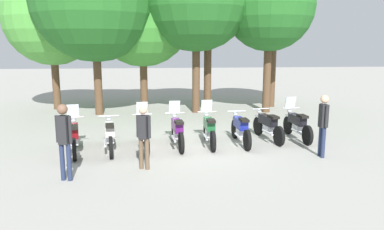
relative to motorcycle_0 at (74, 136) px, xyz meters
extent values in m
plane|color=#9E9B93|center=(3.60, 0.42, -0.52)|extent=(80.00, 80.00, 0.00)
cylinder|color=black|center=(-0.14, 0.72, -0.20)|extent=(0.23, 0.65, 0.64)
cylinder|color=black|center=(0.17, -0.80, -0.20)|extent=(0.23, 0.65, 0.64)
cube|color=silver|center=(-0.14, 0.72, 0.14)|extent=(0.19, 0.38, 0.04)
cube|color=maroon|center=(0.00, 0.01, 0.15)|extent=(0.44, 0.98, 0.30)
cube|color=silver|center=(0.01, -0.04, -0.12)|extent=(0.30, 0.44, 0.24)
cube|color=black|center=(0.08, -0.38, 0.34)|extent=(0.32, 0.48, 0.08)
cylinder|color=silver|center=(-0.13, 0.63, 0.12)|extent=(0.09, 0.23, 0.64)
cylinder|color=silver|center=(-0.11, 0.54, 0.45)|extent=(0.61, 0.16, 0.04)
sphere|color=silver|center=(-0.13, 0.67, 0.33)|extent=(0.19, 0.19, 0.16)
cylinder|color=silver|center=(-0.09, -0.37, -0.18)|extent=(0.21, 0.70, 0.07)
cube|color=silver|center=(-0.12, 0.60, 0.65)|extent=(0.38, 0.20, 0.39)
cylinder|color=black|center=(0.92, 0.84, -0.20)|extent=(0.19, 0.65, 0.64)
cylinder|color=black|center=(1.15, -0.70, -0.20)|extent=(0.19, 0.65, 0.64)
cube|color=silver|center=(0.92, 0.84, 0.14)|extent=(0.17, 0.37, 0.04)
cube|color=silver|center=(1.03, 0.12, 0.15)|extent=(0.39, 0.98, 0.30)
cube|color=silver|center=(1.04, 0.07, -0.12)|extent=(0.27, 0.43, 0.24)
cube|color=black|center=(1.09, -0.28, 0.34)|extent=(0.30, 0.47, 0.08)
cylinder|color=silver|center=(0.94, 0.75, 0.12)|extent=(0.08, 0.23, 0.64)
cylinder|color=silver|center=(0.95, 0.66, 0.45)|extent=(0.62, 0.12, 0.04)
sphere|color=silver|center=(0.93, 0.79, 0.33)|extent=(0.18, 0.18, 0.16)
cylinder|color=silver|center=(0.92, -0.25, -0.18)|extent=(0.17, 0.70, 0.07)
cylinder|color=black|center=(1.97, 1.01, -0.20)|extent=(0.18, 0.65, 0.64)
cylinder|color=black|center=(2.15, -0.53, -0.20)|extent=(0.18, 0.65, 0.64)
cube|color=silver|center=(1.97, 1.01, 0.14)|extent=(0.16, 0.37, 0.04)
cube|color=red|center=(2.05, 0.29, 0.15)|extent=(0.37, 0.97, 0.30)
cube|color=silver|center=(2.06, 0.24, -0.12)|extent=(0.27, 0.42, 0.24)
cube|color=black|center=(2.10, -0.10, 0.34)|extent=(0.29, 0.47, 0.08)
cylinder|color=silver|center=(1.98, 0.92, 0.12)|extent=(0.08, 0.23, 0.64)
cylinder|color=silver|center=(1.99, 0.83, 0.45)|extent=(0.62, 0.11, 0.04)
sphere|color=silver|center=(1.97, 0.96, 0.33)|extent=(0.18, 0.18, 0.16)
cylinder|color=silver|center=(1.94, -0.07, -0.18)|extent=(0.15, 0.70, 0.07)
cube|color=silver|center=(1.98, 0.89, 0.65)|extent=(0.37, 0.17, 0.39)
cylinder|color=black|center=(3.02, 1.14, -0.20)|extent=(0.15, 0.65, 0.64)
cylinder|color=black|center=(3.15, -0.40, -0.20)|extent=(0.15, 0.65, 0.64)
cube|color=silver|center=(3.02, 1.14, 0.14)|extent=(0.15, 0.37, 0.04)
cube|color=#59196B|center=(3.08, 0.42, 0.15)|extent=(0.34, 0.97, 0.30)
cube|color=silver|center=(3.08, 0.37, -0.12)|extent=(0.25, 0.42, 0.24)
cube|color=black|center=(3.11, 0.02, 0.34)|extent=(0.28, 0.46, 0.08)
cylinder|color=silver|center=(3.03, 1.05, 0.12)|extent=(0.07, 0.23, 0.64)
cylinder|color=silver|center=(3.03, 0.97, 0.45)|extent=(0.62, 0.09, 0.04)
sphere|color=silver|center=(3.02, 1.09, 0.33)|extent=(0.17, 0.17, 0.16)
cylinder|color=silver|center=(2.95, 0.06, -0.18)|extent=(0.13, 0.70, 0.07)
cube|color=silver|center=(3.03, 1.02, 0.65)|extent=(0.37, 0.16, 0.39)
cylinder|color=black|center=(4.11, 1.25, -0.20)|extent=(0.10, 0.64, 0.64)
cylinder|color=black|center=(4.11, -0.30, -0.20)|extent=(0.10, 0.64, 0.64)
cube|color=silver|center=(4.11, 1.25, 0.14)|extent=(0.12, 0.36, 0.04)
cube|color=#1E6033|center=(4.11, 0.53, 0.15)|extent=(0.26, 0.95, 0.30)
cube|color=silver|center=(4.11, 0.48, -0.12)|extent=(0.22, 0.40, 0.24)
cube|color=black|center=(4.11, 0.13, 0.34)|extent=(0.24, 0.44, 0.08)
cylinder|color=silver|center=(4.11, 1.16, 0.12)|extent=(0.05, 0.23, 0.64)
cylinder|color=silver|center=(4.11, 1.07, 0.45)|extent=(0.62, 0.04, 0.04)
sphere|color=silver|center=(4.11, 1.20, 0.33)|extent=(0.16, 0.16, 0.16)
cylinder|color=silver|center=(3.95, 0.18, -0.18)|extent=(0.07, 0.70, 0.07)
cube|color=silver|center=(4.11, 1.13, 0.65)|extent=(0.36, 0.13, 0.39)
cylinder|color=black|center=(5.11, 1.27, -0.20)|extent=(0.12, 0.64, 0.64)
cylinder|color=black|center=(5.16, -0.28, -0.20)|extent=(0.12, 0.64, 0.64)
cube|color=silver|center=(5.11, 1.27, 0.14)|extent=(0.13, 0.36, 0.04)
cube|color=navy|center=(5.13, 0.55, 0.15)|extent=(0.29, 0.96, 0.30)
cube|color=silver|center=(5.13, 0.50, -0.12)|extent=(0.23, 0.41, 0.24)
cube|color=black|center=(5.14, 0.15, 0.34)|extent=(0.25, 0.45, 0.08)
cylinder|color=silver|center=(5.11, 1.18, 0.12)|extent=(0.06, 0.23, 0.64)
cylinder|color=silver|center=(5.11, 1.09, 0.45)|extent=(0.62, 0.06, 0.04)
sphere|color=silver|center=(5.11, 1.22, 0.33)|extent=(0.17, 0.17, 0.16)
cylinder|color=silver|center=(4.98, 0.19, -0.18)|extent=(0.09, 0.70, 0.07)
cylinder|color=black|center=(6.03, 1.66, -0.20)|extent=(0.20, 0.65, 0.64)
cylinder|color=black|center=(6.28, 0.13, -0.20)|extent=(0.20, 0.65, 0.64)
cube|color=silver|center=(6.03, 1.66, 0.14)|extent=(0.18, 0.37, 0.04)
cube|color=black|center=(6.15, 0.95, 0.15)|extent=(0.41, 0.98, 0.30)
cube|color=silver|center=(6.16, 0.90, -0.12)|extent=(0.28, 0.43, 0.24)
cube|color=black|center=(6.21, 0.55, 0.34)|extent=(0.31, 0.47, 0.08)
cylinder|color=silver|center=(6.05, 1.57, 0.12)|extent=(0.09, 0.23, 0.64)
cylinder|color=silver|center=(6.06, 1.48, 0.45)|extent=(0.62, 0.13, 0.04)
sphere|color=silver|center=(6.04, 1.61, 0.33)|extent=(0.18, 0.18, 0.16)
cylinder|color=silver|center=(6.05, 0.58, -0.18)|extent=(0.18, 0.70, 0.07)
cylinder|color=black|center=(7.14, 1.69, -0.20)|extent=(0.13, 0.64, 0.64)
cylinder|color=black|center=(7.22, 0.15, -0.20)|extent=(0.13, 0.64, 0.64)
cube|color=silver|center=(7.14, 1.69, 0.14)|extent=(0.14, 0.37, 0.04)
cube|color=black|center=(7.18, 0.97, 0.15)|extent=(0.31, 0.96, 0.30)
cube|color=silver|center=(7.18, 0.92, -0.12)|extent=(0.24, 0.41, 0.24)
cube|color=black|center=(7.20, 0.57, 0.34)|extent=(0.26, 0.45, 0.08)
cylinder|color=silver|center=(7.15, 1.60, 0.12)|extent=(0.06, 0.23, 0.64)
cylinder|color=silver|center=(7.15, 1.51, 0.45)|extent=(0.62, 0.07, 0.04)
sphere|color=silver|center=(7.14, 1.64, 0.33)|extent=(0.17, 0.17, 0.16)
cylinder|color=silver|center=(7.04, 0.61, -0.18)|extent=(0.11, 0.70, 0.07)
cube|color=silver|center=(7.15, 1.57, 0.65)|extent=(0.37, 0.15, 0.39)
cylinder|color=brown|center=(2.03, -1.65, -0.11)|extent=(0.15, 0.15, 0.81)
cylinder|color=brown|center=(2.18, -1.72, -0.11)|extent=(0.15, 0.15, 0.81)
cube|color=#262628|center=(2.10, -1.69, 0.59)|extent=(0.28, 0.27, 0.60)
cylinder|color=#262628|center=(1.96, -1.62, 0.61)|extent=(0.11, 0.11, 0.57)
cylinder|color=#262628|center=(2.25, -1.76, 0.61)|extent=(0.11, 0.11, 0.57)
sphere|color=#DBAD89|center=(2.10, -1.69, 1.03)|extent=(0.29, 0.29, 0.22)
cylinder|color=#232D4C|center=(0.21, -2.30, -0.07)|extent=(0.13, 0.13, 0.89)
cylinder|color=#232D4C|center=(0.38, -2.35, -0.07)|extent=(0.13, 0.13, 0.89)
cube|color=#262628|center=(0.29, -2.32, 0.71)|extent=(0.26, 0.25, 0.67)
cylinder|color=#262628|center=(0.14, -2.28, 0.73)|extent=(0.10, 0.10, 0.64)
cylinder|color=#262628|center=(0.45, -2.37, 0.73)|extent=(0.10, 0.10, 0.64)
sphere|color=brown|center=(0.29, -2.32, 1.19)|extent=(0.30, 0.30, 0.24)
cylinder|color=#232D4C|center=(7.12, -1.20, -0.08)|extent=(0.12, 0.12, 0.87)
cylinder|color=#232D4C|center=(7.10, -1.03, -0.08)|extent=(0.12, 0.12, 0.87)
cube|color=#262628|center=(7.11, -1.12, 0.68)|extent=(0.22, 0.23, 0.65)
cylinder|color=#262628|center=(7.12, -1.27, 0.69)|extent=(0.09, 0.09, 0.62)
cylinder|color=#262628|center=(7.10, -0.96, 0.69)|extent=(0.09, 0.09, 0.62)
sphere|color=#DBAD89|center=(7.11, -1.12, 1.15)|extent=(0.25, 0.25, 0.24)
cylinder|color=brown|center=(-2.46, 7.92, 0.90)|extent=(0.36, 0.36, 2.84)
sphere|color=#4C9E3D|center=(-2.46, 7.92, 3.90)|extent=(4.52, 4.52, 4.52)
cylinder|color=brown|center=(-0.17, 6.21, 1.09)|extent=(0.36, 0.36, 3.21)
cylinder|color=brown|center=(1.86, 7.44, 0.89)|extent=(0.36, 0.36, 2.81)
sphere|color=#3D8E33|center=(1.86, 7.44, 3.95)|extent=(4.73, 4.73, 4.73)
cylinder|color=brown|center=(4.32, 6.34, 1.28)|extent=(0.36, 0.36, 3.60)
cylinder|color=brown|center=(4.95, 6.93, 1.45)|extent=(0.36, 0.36, 3.93)
cylinder|color=brown|center=(7.64, 6.08, 1.21)|extent=(0.36, 0.36, 3.46)
sphere|color=#236623|center=(7.64, 6.08, 4.38)|extent=(4.10, 4.10, 4.10)
cylinder|color=brown|center=(8.37, 7.61, 1.28)|extent=(0.36, 0.36, 3.59)
sphere|color=#4C9E3D|center=(8.37, 7.61, 4.42)|extent=(3.85, 3.85, 3.85)
camera|label=1|loc=(2.43, -10.93, 2.65)|focal=34.75mm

